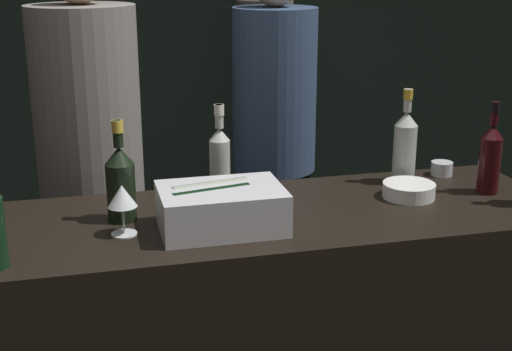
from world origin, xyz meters
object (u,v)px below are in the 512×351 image
(white_wine_bottle, at_px, (220,158))
(ice_bin_with_bottles, at_px, (220,206))
(bowl_white, at_px, (409,190))
(red_wine_bottle_black_foil, at_px, (490,156))
(person_in_hoodie, at_px, (264,94))
(person_blond_tee, at_px, (274,134))
(wine_glass, at_px, (122,198))
(person_grey_polo, at_px, (91,161))
(candle_votive, at_px, (442,168))
(rose_wine_bottle, at_px, (405,145))
(champagne_bottle, at_px, (121,181))

(white_wine_bottle, bearing_deg, ice_bin_with_bottles, -101.30)
(bowl_white, height_order, red_wine_bottle_black_foil, red_wine_bottle_black_foil)
(person_in_hoodie, distance_m, person_blond_tee, 1.02)
(wine_glass, xyz_separation_m, red_wine_bottle_black_foil, (1.27, 0.09, 0.02))
(ice_bin_with_bottles, relative_size, person_grey_polo, 0.21)
(candle_votive, distance_m, person_blond_tee, 0.90)
(bowl_white, xyz_separation_m, wine_glass, (-0.97, -0.10, 0.09))
(white_wine_bottle, distance_m, person_grey_polo, 0.64)
(rose_wine_bottle, distance_m, red_wine_bottle_black_foil, 0.30)
(candle_votive, relative_size, person_in_hoodie, 0.05)
(ice_bin_with_bottles, height_order, champagne_bottle, champagne_bottle)
(bowl_white, bearing_deg, candle_votive, 41.31)
(white_wine_bottle, distance_m, rose_wine_bottle, 0.68)
(ice_bin_with_bottles, bearing_deg, bowl_white, 10.39)
(person_blond_tee, bearing_deg, candle_votive, 142.84)
(wine_glass, bearing_deg, candle_votive, 14.36)
(bowl_white, xyz_separation_m, red_wine_bottle_black_foil, (0.29, -0.02, 0.11))
(ice_bin_with_bottles, distance_m, person_blond_tee, 1.22)
(red_wine_bottle_black_foil, bearing_deg, person_blond_tee, 116.03)
(ice_bin_with_bottles, xyz_separation_m, bowl_white, (0.69, 0.13, -0.04))
(person_grey_polo, bearing_deg, red_wine_bottle_black_foil, -173.98)
(bowl_white, height_order, wine_glass, wine_glass)
(person_in_hoodie, bearing_deg, wine_glass, 130.52)
(ice_bin_with_bottles, height_order, white_wine_bottle, white_wine_bottle)
(champagne_bottle, bearing_deg, candle_votive, 8.73)
(red_wine_bottle_black_foil, distance_m, person_in_hoodie, 2.04)
(ice_bin_with_bottles, bearing_deg, candle_votive, 19.81)
(candle_votive, relative_size, champagne_bottle, 0.25)
(rose_wine_bottle, bearing_deg, candle_votive, 14.19)
(candle_votive, bearing_deg, red_wine_bottle_black_foil, -75.73)
(person_in_hoodie, bearing_deg, rose_wine_bottle, 157.05)
(bowl_white, distance_m, person_blond_tee, 1.02)
(candle_votive, height_order, red_wine_bottle_black_foil, red_wine_bottle_black_foil)
(wine_glass, distance_m, person_in_hoodie, 2.32)
(champagne_bottle, bearing_deg, person_grey_polo, 97.21)
(bowl_white, relative_size, person_in_hoodie, 0.10)
(wine_glass, height_order, person_in_hoodie, person_in_hoodie)
(ice_bin_with_bottles, relative_size, person_blond_tee, 0.21)
(ice_bin_with_bottles, relative_size, wine_glass, 2.42)
(ice_bin_with_bottles, height_order, person_in_hoodie, person_in_hoodie)
(white_wine_bottle, bearing_deg, champagne_bottle, -154.64)
(candle_votive, xyz_separation_m, champagne_bottle, (-1.20, -0.18, 0.10))
(person_grey_polo, bearing_deg, person_in_hoodie, -95.67)
(candle_votive, height_order, champagne_bottle, champagne_bottle)
(rose_wine_bottle, bearing_deg, person_grey_polo, 155.86)
(candle_votive, bearing_deg, ice_bin_with_bottles, -160.19)
(red_wine_bottle_black_foil, relative_size, person_blond_tee, 0.18)
(ice_bin_with_bottles, xyz_separation_m, person_grey_polo, (-0.37, 0.78, -0.05))
(ice_bin_with_bottles, xyz_separation_m, rose_wine_bottle, (0.74, 0.29, 0.07))
(wine_glass, xyz_separation_m, champagne_bottle, (0.00, 0.12, 0.01))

